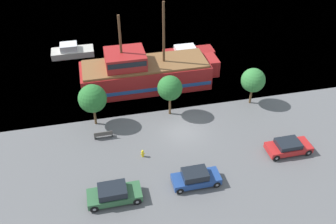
{
  "coord_description": "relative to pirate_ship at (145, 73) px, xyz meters",
  "views": [
    {
      "loc": [
        -8.06,
        -28.6,
        24.24
      ],
      "look_at": [
        -1.06,
        2.0,
        1.2
      ],
      "focal_mm": 40.0,
      "sensor_mm": 36.0,
      "label": 1
    }
  ],
  "objects": [
    {
      "name": "ground_plane",
      "position": [
        2.21,
        -9.41,
        -1.83
      ],
      "size": [
        160.0,
        160.0,
        0.0
      ],
      "primitive_type": "plane",
      "color": "#5B5B5E"
    },
    {
      "name": "pirate_ship",
      "position": [
        0.0,
        0.0,
        0.0
      ],
      "size": [
        16.35,
        5.14,
        10.28
      ],
      "color": "#A31E1E",
      "rests_on": "water_surface"
    },
    {
      "name": "moored_boat_dockside",
      "position": [
        -8.41,
        10.08,
        -1.19
      ],
      "size": [
        5.68,
        2.47,
        1.74
      ],
      "color": "#B7B2A8",
      "rests_on": "water_surface"
    },
    {
      "name": "moored_boat_outer",
      "position": [
        7.1,
        6.34,
        -1.27
      ],
      "size": [
        6.91,
        2.36,
        1.47
      ],
      "color": "maroon",
      "rests_on": "water_surface"
    },
    {
      "name": "parked_car_curb_front",
      "position": [
        11.2,
        -14.64,
        -1.18
      ],
      "size": [
        4.21,
        1.96,
        1.28
      ],
      "color": "#B21E1E",
      "rests_on": "ground_plane"
    },
    {
      "name": "parked_car_curb_mid",
      "position": [
        1.48,
        -16.6,
        -1.12
      ],
      "size": [
        4.15,
        1.79,
        1.48
      ],
      "color": "navy",
      "rests_on": "ground_plane"
    },
    {
      "name": "parked_car_curb_rear",
      "position": [
        -5.56,
        -16.84,
        -1.11
      ],
      "size": [
        4.44,
        1.97,
        1.47
      ],
      "color": "#2D5B38",
      "rests_on": "ground_plane"
    },
    {
      "name": "fire_hydrant",
      "position": [
        -2.38,
        -12.19,
        -1.42
      ],
      "size": [
        0.42,
        0.25,
        0.76
      ],
      "color": "yellow",
      "rests_on": "ground_plane"
    },
    {
      "name": "bench_promenade_east",
      "position": [
        -5.74,
        -8.65,
        -1.39
      ],
      "size": [
        1.83,
        0.45,
        0.85
      ],
      "color": "#4C4742",
      "rests_on": "ground_plane"
    },
    {
      "name": "tree_row_east",
      "position": [
        -6.33,
        -6.12,
        1.34
      ],
      "size": [
        2.89,
        2.89,
        4.63
      ],
      "color": "brown",
      "rests_on": "ground_plane"
    },
    {
      "name": "tree_row_mideast",
      "position": [
        1.64,
        -6.13,
        1.44
      ],
      "size": [
        2.63,
        2.63,
        4.61
      ],
      "color": "brown",
      "rests_on": "ground_plane"
    },
    {
      "name": "tree_row_midwest",
      "position": [
        10.96,
        -6.12,
        1.12
      ],
      "size": [
        2.65,
        2.65,
        4.3
      ],
      "color": "brown",
      "rests_on": "ground_plane"
    }
  ]
}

